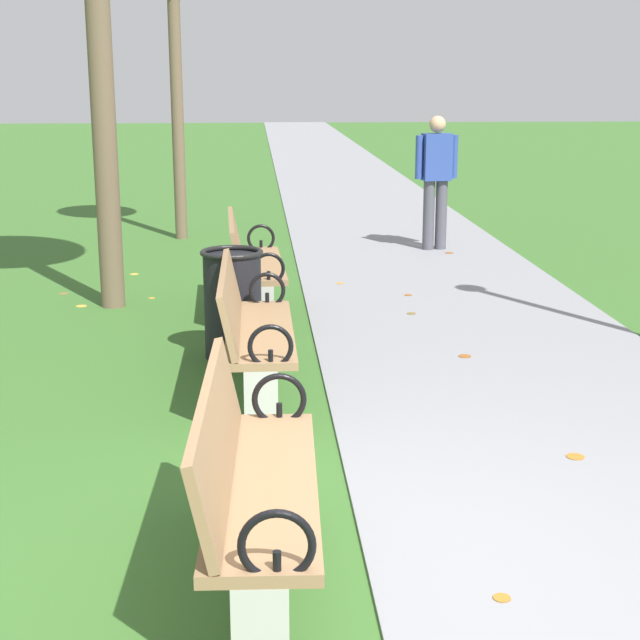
# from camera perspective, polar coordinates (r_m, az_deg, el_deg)

# --- Properties ---
(ground_plane) EXTENTS (80.00, 80.00, 0.00)m
(ground_plane) POSITION_cam_1_polar(r_m,az_deg,el_deg) (4.35, 2.95, -15.20)
(ground_plane) COLOR #386628
(paved_walkway) EXTENTS (2.70, 44.00, 0.02)m
(paved_walkway) POSITION_cam_1_polar(r_m,az_deg,el_deg) (21.94, 0.93, 8.71)
(paved_walkway) COLOR gray
(paved_walkway) RESTS_ON ground
(park_bench_1) EXTENTS (0.52, 1.61, 0.90)m
(park_bench_1) POSITION_cam_1_polar(r_m,az_deg,el_deg) (4.11, -4.04, -9.51)
(park_bench_1) COLOR #93704C
(park_bench_1) RESTS_ON ground
(park_bench_2) EXTENTS (0.47, 1.60, 0.90)m
(park_bench_2) POSITION_cam_1_polar(r_m,az_deg,el_deg) (6.44, -4.02, -0.64)
(park_bench_2) COLOR #93704C
(park_bench_2) RESTS_ON ground
(park_bench_3) EXTENTS (0.52, 1.61, 0.90)m
(park_bench_3) POSITION_cam_1_polar(r_m,az_deg,el_deg) (8.71, -4.01, 3.29)
(park_bench_3) COLOR #93704C
(park_bench_3) RESTS_ON ground
(pedestrian_walking) EXTENTS (0.53, 0.26, 1.62)m
(pedestrian_walking) POSITION_cam_1_polar(r_m,az_deg,el_deg) (12.04, 6.81, 8.40)
(pedestrian_walking) COLOR #4C4C56
(pedestrian_walking) RESTS_ON paved_walkway
(trash_bin) EXTENTS (0.48, 0.48, 0.84)m
(trash_bin) POSITION_cam_1_polar(r_m,az_deg,el_deg) (7.49, -5.13, 0.98)
(trash_bin) COLOR black
(trash_bin) RESTS_ON ground
(scattered_leaves) EXTENTS (5.11, 9.69, 0.02)m
(scattered_leaves) POSITION_cam_1_polar(r_m,az_deg,el_deg) (6.50, 4.93, -4.86)
(scattered_leaves) COLOR brown
(scattered_leaves) RESTS_ON ground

